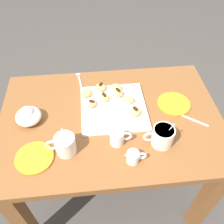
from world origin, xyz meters
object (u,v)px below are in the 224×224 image
at_px(pastry_plate_square, 113,108).
at_px(beignet_2, 135,112).
at_px(dining_table, 111,134).
at_px(beignet_0, 92,104).
at_px(beignet_7, 117,87).
at_px(beignet_4, 118,93).
at_px(chocolate_sauce_pitcher, 133,157).
at_px(saucer_orange_right, 34,158).
at_px(beignet_6, 101,87).
at_px(coffee_mug_cream_left, 162,136).
at_px(cream_pitcher_white, 117,137).
at_px(coffee_mug_cream_right, 65,144).
at_px(beignet_3, 104,97).
at_px(beignet_1, 129,99).
at_px(beignet_5, 87,93).
at_px(saucer_orange_left, 174,104).

relative_size(pastry_plate_square, beignet_2, 5.76).
bearing_deg(dining_table, beignet_2, 176.95).
relative_size(beignet_0, beignet_7, 0.99).
distance_m(beignet_4, beignet_7, 0.05).
height_order(chocolate_sauce_pitcher, saucer_orange_right, chocolate_sauce_pitcher).
height_order(chocolate_sauce_pitcher, beignet_6, chocolate_sauce_pitcher).
distance_m(coffee_mug_cream_left, cream_pitcher_white, 0.19).
distance_m(coffee_mug_cream_right, beignet_4, 0.39).
relative_size(saucer_orange_right, beignet_3, 3.01).
xyz_separation_m(pastry_plate_square, beignet_6, (0.05, -0.12, 0.03)).
height_order(beignet_1, beignet_4, same).
xyz_separation_m(pastry_plate_square, beignet_7, (-0.03, -0.12, 0.02)).
height_order(coffee_mug_cream_left, coffee_mug_cream_right, coffee_mug_cream_left).
relative_size(saucer_orange_right, beignet_7, 2.90).
bearing_deg(beignet_3, saucer_orange_right, 43.24).
bearing_deg(cream_pitcher_white, dining_table, -84.80).
height_order(beignet_0, beignet_2, beignet_2).
relative_size(dining_table, pastry_plate_square, 3.37).
relative_size(dining_table, coffee_mug_cream_left, 7.63).
bearing_deg(cream_pitcher_white, beignet_2, -125.63).
bearing_deg(cream_pitcher_white, saucer_orange_right, 7.18).
relative_size(beignet_2, beignet_6, 1.02).
bearing_deg(coffee_mug_cream_right, beignet_3, -124.12).
bearing_deg(dining_table, cream_pitcher_white, 95.20).
bearing_deg(beignet_5, saucer_orange_left, 168.02).
distance_m(beignet_2, beignet_3, 0.18).
bearing_deg(beignet_6, coffee_mug_cream_right, 63.33).
bearing_deg(saucer_orange_left, saucer_orange_right, 20.31).
bearing_deg(beignet_6, cream_pitcher_white, 98.05).
height_order(coffee_mug_cream_left, saucer_orange_left, coffee_mug_cream_left).
bearing_deg(beignet_5, beignet_6, -154.65).
height_order(pastry_plate_square, beignet_1, beignet_1).
xyz_separation_m(pastry_plate_square, coffee_mug_cream_right, (0.23, 0.22, 0.04)).
height_order(chocolate_sauce_pitcher, beignet_7, chocolate_sauce_pitcher).
relative_size(beignet_0, beignet_5, 1.01).
bearing_deg(saucer_orange_left, beignet_4, -15.69).
bearing_deg(beignet_1, pastry_plate_square, 16.54).
distance_m(beignet_1, beignet_6, 0.16).
bearing_deg(saucer_orange_left, beignet_3, -8.64).
relative_size(saucer_orange_left, beignet_0, 3.01).
distance_m(beignet_0, beignet_5, 0.08).
distance_m(coffee_mug_cream_right, beignet_5, 0.33).
xyz_separation_m(chocolate_sauce_pitcher, beignet_6, (0.10, -0.42, 0.00)).
height_order(pastry_plate_square, beignet_7, beignet_7).
height_order(saucer_orange_right, beignet_1, beignet_1).
bearing_deg(beignet_4, saucer_orange_right, 39.63).
bearing_deg(chocolate_sauce_pitcher, beignet_6, -76.82).
height_order(coffee_mug_cream_left, beignet_0, coffee_mug_cream_left).
relative_size(coffee_mug_cream_left, beignet_4, 2.53).
relative_size(saucer_orange_left, beignet_6, 3.10).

